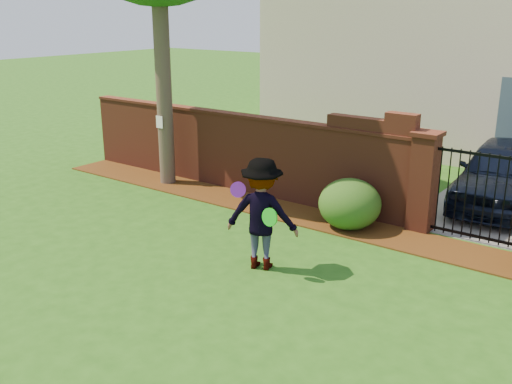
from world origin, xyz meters
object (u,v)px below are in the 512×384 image
Objects in this scene: frisbee_purple at (238,190)px; frisbee_green at (270,217)px; man at (261,215)px; car at (501,176)px.

frisbee_purple reaches higher than frisbee_green.
frisbee_purple is at bearing 20.88° from man.
car is at bearing 70.87° from frisbee_green.
car is at bearing 65.97° from frisbee_purple.
car is at bearing -132.96° from man.
man is 6.35× the size of frisbee_green.
man is at bearing 147.84° from frisbee_green.
frisbee_green is (-1.92, -5.54, 0.29)m from car.
car reaches higher than frisbee_green.
man is at bearing 41.28° from frisbee_purple.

